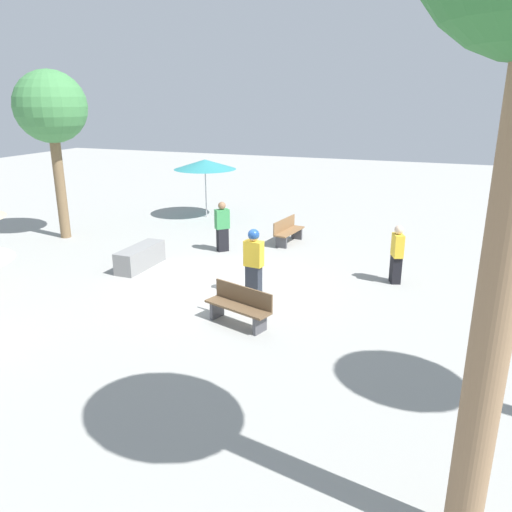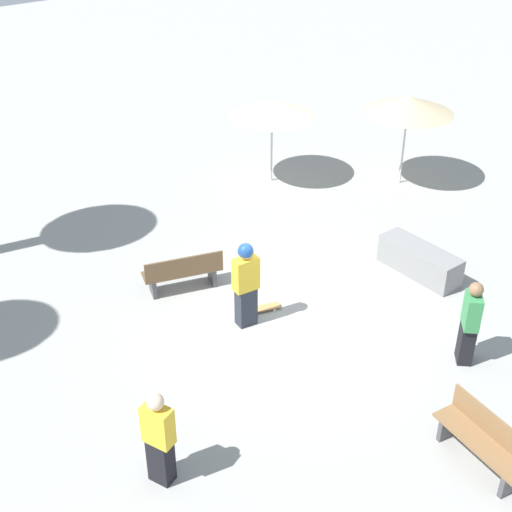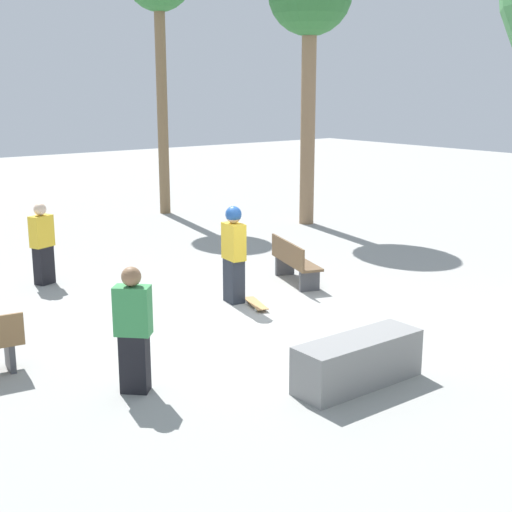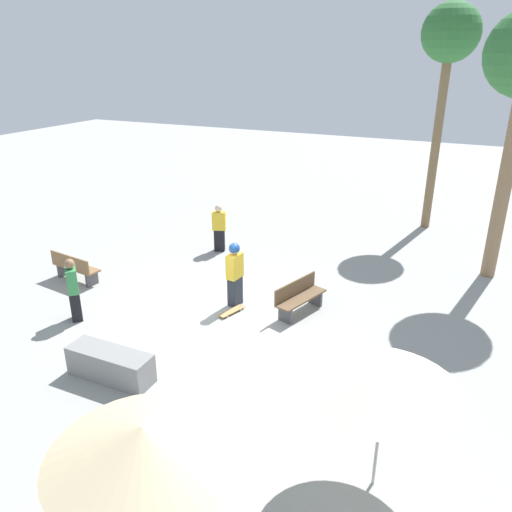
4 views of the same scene
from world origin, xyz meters
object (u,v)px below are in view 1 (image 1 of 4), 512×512
concrete_ledge (140,257)px  shade_umbrella_teal (205,164)px  palm_tree_center_right (51,109)px  bench_near (288,231)px  skateboard (235,293)px  bystander_watching (397,254)px  skater_main (254,260)px  bench_far (239,306)px  bystander_far (222,227)px

concrete_ledge → shade_umbrella_teal: shade_umbrella_teal is taller
palm_tree_center_right → bench_near: bearing=-164.5°
skateboard → concrete_ledge: (3.47, -0.98, 0.26)m
concrete_ledge → bench_near: size_ratio=1.11×
palm_tree_center_right → bystander_watching: (-11.61, 0.51, -3.64)m
bench_near → skateboard: bearing=10.1°
concrete_ledge → bystander_watching: (-7.18, -1.39, 0.48)m
skater_main → palm_tree_center_right: palm_tree_center_right is taller
concrete_ledge → shade_umbrella_teal: (1.13, -6.63, 1.88)m
skateboard → concrete_ledge: 3.61m
bench_far → palm_tree_center_right: bearing=-9.2°
shade_umbrella_teal → bystander_far: shade_umbrella_teal is taller
shade_umbrella_teal → bystander_far: size_ratio=1.57×
skateboard → palm_tree_center_right: bearing=-2.1°
bench_far → bystander_far: bearing=-43.6°
palm_tree_center_right → bench_far: bearing=152.9°
skater_main → bystander_watching: skater_main is taller
skateboard → concrete_ledge: size_ratio=0.45×
bystander_watching → bystander_far: bystander_far is taller
shade_umbrella_teal → bystander_far: bearing=122.5°
bench_near → bystander_watching: bystander_watching is taller
bystander_watching → skater_main: bearing=-76.2°
skater_main → concrete_ledge: 4.07m
skater_main → bench_near: 4.96m
skateboard → shade_umbrella_teal: (4.60, -7.62, 2.14)m
bench_near → skater_main: bearing=15.5°
bench_far → palm_tree_center_right: (8.68, -4.44, 4.01)m
skateboard → bystander_watching: size_ratio=0.51×
bystander_watching → shade_umbrella_teal: bearing=-143.1°
skater_main → bench_far: skater_main is taller
bystander_watching → bystander_far: 5.70m
skateboard → shade_umbrella_teal: size_ratio=0.32×
skater_main → bystander_far: skater_main is taller
bench_near → bench_far: bearing=16.3°
skater_main → shade_umbrella_teal: 9.12m
concrete_ledge → palm_tree_center_right: 6.34m
skater_main → skateboard: 1.01m
palm_tree_center_right → bystander_watching: size_ratio=3.57×
bench_near → bystander_far: bystander_far is taller
concrete_ledge → bench_near: bench_near is taller
bystander_watching → bystander_far: bearing=-121.0°
skater_main → bench_far: size_ratio=1.05×
skateboard → bench_far: bearing=134.7°
skater_main → bench_near: bearing=-76.0°
palm_tree_center_right → bystander_far: (-6.00, -0.49, -3.62)m
skater_main → palm_tree_center_right: (8.36, -2.76, 3.50)m
bench_far → palm_tree_center_right: size_ratio=0.29×
bystander_watching → bystander_far: size_ratio=0.98×
bench_far → bystander_far: size_ratio=1.01×
skater_main → skateboard: skater_main is taller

